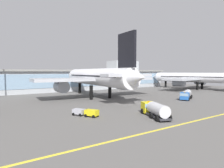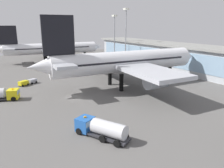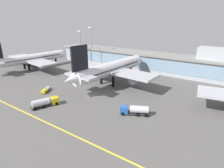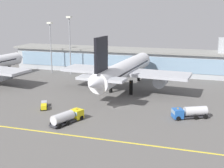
{
  "view_description": "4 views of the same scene",
  "coord_description": "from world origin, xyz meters",
  "views": [
    {
      "loc": [
        -36.54,
        -42.62,
        8.91
      ],
      "look_at": [
        2.48,
        13.45,
        4.71
      ],
      "focal_mm": 32.0,
      "sensor_mm": 36.0,
      "label": 1
    },
    {
      "loc": [
        47.26,
        -18.33,
        17.04
      ],
      "look_at": [
        9.49,
        4.76,
        4.97
      ],
      "focal_mm": 35.21,
      "sensor_mm": 36.0,
      "label": 2
    },
    {
      "loc": [
        42.64,
        -49.22,
        27.94
      ],
      "look_at": [
        6.78,
        3.57,
        5.19
      ],
      "focal_mm": 29.49,
      "sensor_mm": 36.0,
      "label": 3
    },
    {
      "loc": [
        22.76,
        -77.2,
        26.06
      ],
      "look_at": [
        -2.94,
        5.73,
        4.79
      ],
      "focal_mm": 49.09,
      "sensor_mm": 36.0,
      "label": 4
    }
  ],
  "objects": [
    {
      "name": "ground_plane",
      "position": [
        0.0,
        0.0,
        0.0
      ],
      "size": [
        180.0,
        180.0,
        0.0
      ],
      "primitive_type": "plane",
      "color": "#5B5956"
    },
    {
      "name": "taxiway_centreline_stripe",
      "position": [
        0.0,
        -22.0,
        0.01
      ],
      "size": [
        144.0,
        0.5,
        0.01
      ],
      "primitive_type": "cube",
      "color": "yellow",
      "rests_on": "ground"
    },
    {
      "name": "terminal_building",
      "position": [
        2.23,
        47.44,
        5.44
      ],
      "size": [
        119.77,
        14.0,
        15.05
      ],
      "color": "#ADB2B7",
      "rests_on": "ground"
    },
    {
      "name": "airliner_near_right",
      "position": [
        -2.06,
        16.05,
        6.99
      ],
      "size": [
        42.25,
        51.27,
        19.12
      ],
      "rotation": [
        0.0,
        0.0,
        1.49
      ],
      "color": "black",
      "rests_on": "ground"
    },
    {
      "name": "fuel_tanker_truck",
      "position": [
        19.77,
        -3.69,
        1.51
      ],
      "size": [
        9.17,
        6.27,
        2.9
      ],
      "rotation": [
        0.0,
        0.0,
        3.61
      ],
      "color": "black",
      "rests_on": "ground"
    },
    {
      "name": "baggage_tug_near",
      "position": [
        -18.28,
        -7.13,
        0.79
      ],
      "size": [
        4.05,
        5.65,
        1.4
      ],
      "rotation": [
        0.0,
        0.0,
        5.2
      ],
      "color": "black",
      "rests_on": "ground"
    },
    {
      "name": "service_truck_far",
      "position": [
        -7.28,
        -15.33,
        1.51
      ],
      "size": [
        5.72,
        9.3,
        2.9
      ],
      "rotation": [
        0.0,
        0.0,
        1.19
      ],
      "color": "black",
      "rests_on": "ground"
    },
    {
      "name": "apron_light_mast_west",
      "position": [
        -29.95,
        35.62,
        15.33
      ],
      "size": [
        1.8,
        1.8,
        23.39
      ],
      "color": "gray",
      "rests_on": "ground"
    },
    {
      "name": "apron_light_mast_centre",
      "position": [
        -38.47,
        35.4,
        14.02
      ],
      "size": [
        1.8,
        1.8,
        21.04
      ],
      "color": "gray",
      "rests_on": "ground"
    }
  ]
}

